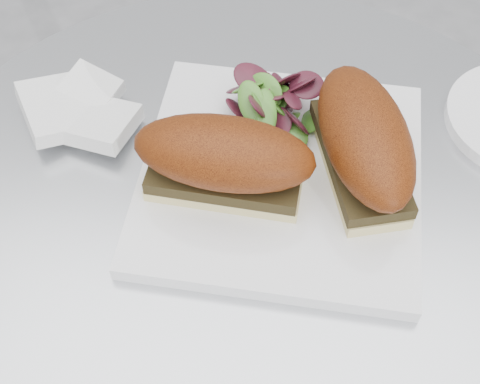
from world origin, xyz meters
name	(u,v)px	position (x,y,z in m)	size (l,w,h in m)	color
table	(247,331)	(0.00, 0.00, 0.49)	(0.70, 0.70, 0.73)	silver
plate	(281,175)	(0.03, 0.05, 0.74)	(0.27, 0.27, 0.02)	white
sandwich_left	(224,159)	(-0.02, 0.03, 0.79)	(0.17, 0.09, 0.08)	beige
sandwich_right	(364,141)	(0.10, 0.05, 0.79)	(0.11, 0.18, 0.08)	beige
salad	(265,100)	(0.01, 0.12, 0.77)	(0.10, 0.10, 0.05)	#40832B
napkin	(84,120)	(-0.18, 0.11, 0.74)	(0.11, 0.11, 0.02)	white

